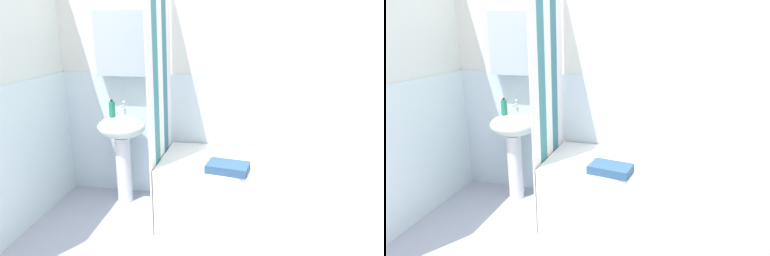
# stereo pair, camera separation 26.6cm
# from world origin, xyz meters

# --- Properties ---
(wall_back_tiled) EXTENTS (3.60, 0.18, 2.40)m
(wall_back_tiled) POSITION_xyz_m (-0.05, 1.26, 1.14)
(wall_back_tiled) COLOR silver
(wall_back_tiled) RESTS_ON ground_plane
(wall_left_tiled) EXTENTS (0.07, 1.81, 2.40)m
(wall_left_tiled) POSITION_xyz_m (-1.57, 0.34, 1.12)
(wall_left_tiled) COLOR silver
(wall_left_tiled) RESTS_ON ground_plane
(sink) EXTENTS (0.44, 0.34, 0.84)m
(sink) POSITION_xyz_m (-0.91, 1.03, 0.61)
(sink) COLOR white
(sink) RESTS_ON ground_plane
(faucet) EXTENTS (0.03, 0.12, 0.12)m
(faucet) POSITION_xyz_m (-0.91, 1.11, 0.90)
(faucet) COLOR silver
(faucet) RESTS_ON sink
(soap_dispenser) EXTENTS (0.05, 0.05, 0.16)m
(soap_dispenser) POSITION_xyz_m (-0.98, 1.02, 0.91)
(soap_dispenser) COLOR #237F5D
(soap_dispenser) RESTS_ON sink
(bathtub) EXTENTS (1.55, 0.70, 0.56)m
(bathtub) POSITION_xyz_m (0.30, 0.87, 0.28)
(bathtub) COLOR white
(bathtub) RESTS_ON ground_plane
(shower_curtain) EXTENTS (0.01, 0.70, 2.00)m
(shower_curtain) POSITION_xyz_m (-0.49, 0.87, 1.00)
(shower_curtain) COLOR white
(shower_curtain) RESTS_ON ground_plane
(shampoo_bottle) EXTENTS (0.07, 0.07, 0.15)m
(shampoo_bottle) POSITION_xyz_m (0.98, 1.15, 0.63)
(shampoo_bottle) COLOR #1E7453
(shampoo_bottle) RESTS_ON bathtub
(conditioner_bottle) EXTENTS (0.07, 0.07, 0.16)m
(conditioner_bottle) POSITION_xyz_m (0.86, 1.13, 0.63)
(conditioner_bottle) COLOR white
(conditioner_bottle) RESTS_ON bathtub
(towel_folded) EXTENTS (0.34, 0.25, 0.06)m
(towel_folded) POSITION_xyz_m (0.09, 0.62, 0.59)
(towel_folded) COLOR #31557D
(towel_folded) RESTS_ON bathtub
(washer_dryer_stack) EXTENTS (0.57, 0.60, 1.62)m
(washer_dryer_stack) POSITION_xyz_m (0.82, -0.06, 0.81)
(washer_dryer_stack) COLOR white
(washer_dryer_stack) RESTS_ON ground_plane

